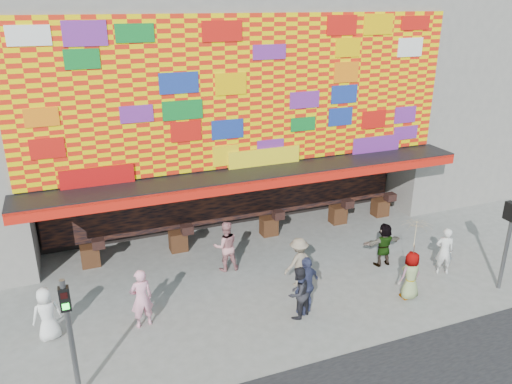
% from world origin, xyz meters
% --- Properties ---
extents(ground, '(90.00, 90.00, 0.00)m').
position_xyz_m(ground, '(0.00, 0.00, 0.00)').
color(ground, slate).
rests_on(ground, ground).
extents(shop_building, '(15.20, 9.40, 10.00)m').
position_xyz_m(shop_building, '(0.00, 8.18, 5.23)').
color(shop_building, gray).
rests_on(shop_building, ground).
extents(neighbor_right, '(11.00, 8.00, 12.00)m').
position_xyz_m(neighbor_right, '(13.00, 8.00, 6.00)').
color(neighbor_right, gray).
rests_on(neighbor_right, ground).
extents(signal_left, '(0.22, 0.20, 3.00)m').
position_xyz_m(signal_left, '(-6.20, -1.50, 1.86)').
color(signal_left, '#59595B').
rests_on(signal_left, ground).
extents(signal_right, '(0.22, 0.20, 3.00)m').
position_xyz_m(signal_right, '(6.20, -1.50, 1.86)').
color(signal_right, '#59595B').
rests_on(signal_right, ground).
extents(ped_a, '(0.82, 0.63, 1.50)m').
position_xyz_m(ped_a, '(-6.80, 0.94, 0.75)').
color(ped_a, white).
rests_on(ped_a, ground).
extents(ped_b, '(0.68, 0.50, 1.72)m').
position_xyz_m(ped_b, '(-4.41, 0.60, 0.86)').
color(ped_b, '#F59EB8').
rests_on(ped_b, ground).
extents(ped_c, '(0.93, 0.85, 1.55)m').
position_xyz_m(ped_c, '(-0.29, -0.57, 0.77)').
color(ped_c, '#232228').
rests_on(ped_c, ground).
extents(ped_d, '(1.15, 0.84, 1.59)m').
position_xyz_m(ped_d, '(0.46, 0.95, 0.80)').
color(ped_d, gray).
rests_on(ped_d, ground).
extents(ped_e, '(1.11, 0.87, 1.76)m').
position_xyz_m(ped_e, '(0.01, -0.46, 0.88)').
color(ped_e, '#373C61').
rests_on(ped_e, ground).
extents(ped_f, '(1.40, 0.47, 1.50)m').
position_xyz_m(ped_f, '(3.68, 1.07, 0.75)').
color(ped_f, gray).
rests_on(ped_f, ground).
extents(ped_g, '(0.77, 0.53, 1.51)m').
position_xyz_m(ped_g, '(3.23, -0.92, 0.76)').
color(ped_g, gray).
rests_on(ped_g, ground).
extents(ped_h, '(0.69, 0.59, 1.60)m').
position_xyz_m(ped_h, '(5.16, -0.12, 0.80)').
color(ped_h, silver).
rests_on(ped_h, ground).
extents(ped_i, '(0.89, 0.73, 1.72)m').
position_xyz_m(ped_i, '(-1.34, 2.68, 0.86)').
color(ped_i, tan).
rests_on(ped_i, ground).
extents(parasol, '(0.95, 0.96, 1.78)m').
position_xyz_m(parasol, '(3.23, -0.92, 2.12)').
color(parasol, '#FBDB9E').
rests_on(parasol, ground).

